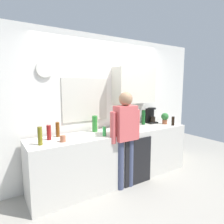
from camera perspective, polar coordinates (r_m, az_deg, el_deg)
The scene contains 15 objects.
ground_plane at distance 3.53m, azimuth 3.77°, elevation -21.05°, with size 8.00×8.00×0.00m, color #9E998E.
kitchen_counter at distance 3.56m, azimuth 0.90°, elevation -12.76°, with size 2.96×0.64×0.90m, color beige.
dishwasher_panel at distance 3.48m, azimuth 7.66°, elevation -14.16°, with size 0.56×0.02×0.81m, color black.
back_wall_assembly at distance 3.72m, azimuth -1.62°, elevation 2.51°, with size 4.56×0.42×2.60m.
coffee_maker at distance 4.25m, azimuth 11.28°, elevation -1.17°, with size 0.20×0.20×0.33m.
bottle_olive_oil at distance 2.82m, azimuth -20.35°, elevation -6.59°, with size 0.06×0.06×0.25m, color olive.
bottle_red_vinegar at distance 3.04m, azimuth -18.02°, elevation -5.72°, with size 0.06×0.06×0.22m, color maroon.
bottle_clear_soda at distance 3.39m, azimuth -5.07°, elevation -3.45°, with size 0.09×0.09×0.28m, color #2D8C33.
bottle_green_wine at distance 4.05m, azimuth 9.18°, elevation -1.52°, with size 0.07×0.07×0.30m, color #195923.
bottle_dark_sauce at distance 4.10m, azimuth 17.43°, elevation -2.52°, with size 0.06×0.06×0.18m, color black.
bottle_amber_beer at distance 3.18m, azimuth -15.63°, elevation -4.95°, with size 0.06×0.06×0.23m, color brown.
cup_terracotta_mug at distance 2.90m, azimuth -14.19°, elevation -7.57°, with size 0.08×0.08×0.09m, color #B26647.
potted_plant at distance 4.20m, azimuth 15.22°, elevation -1.60°, with size 0.15×0.15×0.23m.
dish_soap at distance 3.12m, azimuth -2.26°, elevation -5.60°, with size 0.06×0.06×0.18m.
person_at_sink at distance 3.18m, azimuth 3.93°, elevation -5.92°, with size 0.57×0.22×1.60m.
Camera 1 is at (-1.85, -2.47, 1.71)m, focal length 31.21 mm.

